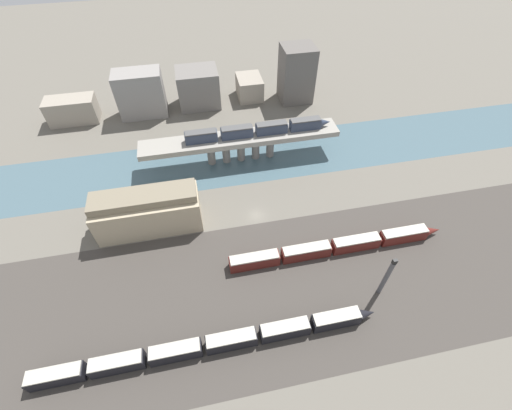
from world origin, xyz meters
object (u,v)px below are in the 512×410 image
object	(u,v)px
train_yard_near	(210,345)
signal_tower	(386,277)
warehouse_building	(148,211)
train_yard_mid	(337,246)
train_on_bridge	(259,129)

from	to	relation	value
train_yard_near	signal_tower	bearing A→B (deg)	7.33
warehouse_building	train_yard_near	bearing A→B (deg)	-71.68
signal_tower	train_yard_mid	bearing A→B (deg)	113.83
train_yard_mid	train_yard_near	bearing A→B (deg)	-152.16
signal_tower	warehouse_building	bearing A→B (deg)	149.20
warehouse_building	signal_tower	size ratio (longest dim) A/B	2.03
train_yard_near	warehouse_building	size ratio (longest dim) A/B	2.65
warehouse_building	signal_tower	distance (m)	61.52
train_yard_near	signal_tower	world-z (taller)	signal_tower
train_yard_near	signal_tower	size ratio (longest dim) A/B	5.38
warehouse_building	signal_tower	xyz separation A→B (m)	(52.84, -31.50, 0.68)
train_yard_near	warehouse_building	xyz separation A→B (m)	(-12.16, 36.73, 4.04)
train_on_bridge	train_yard_mid	distance (m)	44.08
train_on_bridge	warehouse_building	bearing A→B (deg)	-146.55
train_on_bridge	signal_tower	size ratio (longest dim) A/B	3.45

